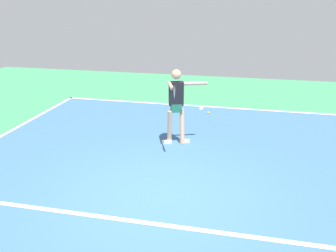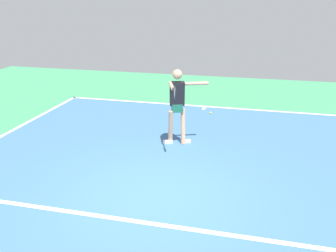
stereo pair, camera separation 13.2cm
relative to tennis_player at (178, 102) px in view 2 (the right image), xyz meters
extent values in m
plane|color=#388456|center=(-0.18, 2.57, -1.08)|extent=(21.62, 21.62, 0.00)
cube|color=#38608E|center=(-0.18, 2.57, -1.07)|extent=(9.55, 11.98, 0.00)
cube|color=white|center=(-0.18, -3.38, -1.07)|extent=(9.55, 0.10, 0.01)
cube|color=white|center=(-0.18, 3.42, -1.07)|extent=(7.16, 0.10, 0.01)
cube|color=white|center=(-0.18, -3.18, -1.07)|extent=(0.10, 0.30, 0.01)
cylinder|color=tan|center=(-0.13, -0.08, -0.65)|extent=(0.19, 0.27, 0.87)
cube|color=white|center=(-0.19, -0.11, -1.04)|extent=(0.26, 0.18, 0.07)
cylinder|color=tan|center=(0.16, 0.02, -0.65)|extent=(0.19, 0.27, 0.87)
cube|color=white|center=(0.23, 0.04, -1.04)|extent=(0.26, 0.18, 0.07)
cube|color=#1E664C|center=(0.02, -0.03, -0.16)|extent=(0.30, 0.27, 0.20)
cube|color=black|center=(0.02, -0.03, 0.18)|extent=(0.38, 0.28, 0.57)
sphere|color=tan|center=(0.02, -0.03, 0.64)|extent=(0.23, 0.23, 0.23)
cylinder|color=tan|center=(-0.41, -0.19, 0.42)|extent=(0.56, 0.27, 0.08)
cylinder|color=tan|center=(0.08, 0.29, 0.45)|extent=(0.27, 0.56, 0.08)
cylinder|color=black|center=(-0.05, 0.66, 0.45)|extent=(0.10, 0.22, 0.03)
torus|color=black|center=(-0.14, 0.90, 0.45)|extent=(0.12, 0.28, 0.29)
cylinder|color=silver|center=(-0.14, 0.90, 0.45)|extent=(0.09, 0.24, 0.25)
sphere|color=yellow|center=(-0.47, -2.60, -1.04)|extent=(0.07, 0.07, 0.07)
camera|label=1|loc=(-1.70, 8.30, 2.38)|focal=39.56mm
camera|label=2|loc=(-1.82, 8.27, 2.38)|focal=39.56mm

